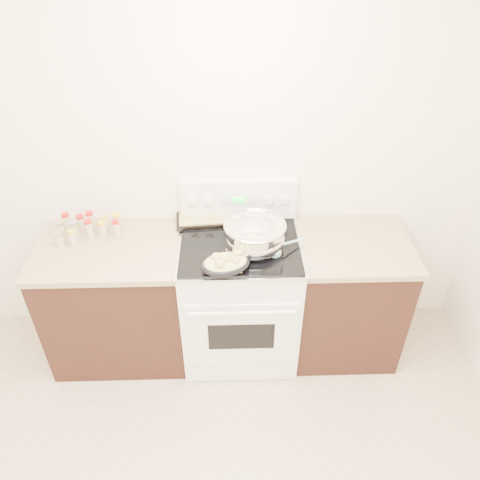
{
  "coord_description": "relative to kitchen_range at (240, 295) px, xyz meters",
  "views": [
    {
      "loc": [
        0.28,
        -0.92,
        2.71
      ],
      "look_at": [
        0.35,
        1.37,
        1.0
      ],
      "focal_mm": 35.0,
      "sensor_mm": 36.0,
      "label": 1
    }
  ],
  "objects": [
    {
      "name": "baking_sheet",
      "position": [
        -0.23,
        0.28,
        0.47
      ],
      "size": [
        0.4,
        0.29,
        0.06
      ],
      "color": "black",
      "rests_on": "kitchen_range"
    },
    {
      "name": "counter_right",
      "position": [
        0.73,
        0.01,
        -0.03
      ],
      "size": [
        0.73,
        0.67,
        0.92
      ],
      "color": "black",
      "rests_on": "ground"
    },
    {
      "name": "wooden_spoon",
      "position": [
        -0.07,
        -0.26,
        0.46
      ],
      "size": [
        0.11,
        0.24,
        0.04
      ],
      "color": "#A9774D",
      "rests_on": "kitchen_range"
    },
    {
      "name": "spice_jars",
      "position": [
        -0.98,
        0.13,
        0.49
      ],
      "size": [
        0.39,
        0.24,
        0.13
      ],
      "color": "#BFB28C",
      "rests_on": "counter_left"
    },
    {
      "name": "kitchen_range",
      "position": [
        0.0,
        0.0,
        0.0
      ],
      "size": [
        0.78,
        0.73,
        1.22
      ],
      "color": "white",
      "rests_on": "ground"
    },
    {
      "name": "blue_ladle",
      "position": [
        0.22,
        -0.14,
        0.48
      ],
      "size": [
        0.23,
        0.18,
        0.09
      ],
      "color": "#8AC1CE",
      "rests_on": "kitchen_range"
    },
    {
      "name": "counter_left",
      "position": [
        -0.83,
        0.01,
        -0.03
      ],
      "size": [
        0.93,
        0.67,
        0.92
      ],
      "color": "black",
      "rests_on": "ground"
    },
    {
      "name": "mixing_bowl",
      "position": [
        0.09,
        -0.05,
        0.54
      ],
      "size": [
        0.38,
        0.38,
        0.22
      ],
      "color": "silver",
      "rests_on": "kitchen_range"
    },
    {
      "name": "room_shell",
      "position": [
        -0.35,
        -1.42,
        1.21
      ],
      "size": [
        4.1,
        3.6,
        2.75
      ],
      "color": "white",
      "rests_on": "ground"
    },
    {
      "name": "roasting_pan",
      "position": [
        -0.09,
        -0.27,
        0.5
      ],
      "size": [
        0.33,
        0.27,
        0.12
      ],
      "color": "black",
      "rests_on": "kitchen_range"
    }
  ]
}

